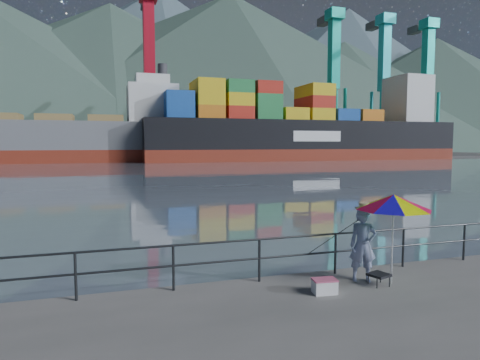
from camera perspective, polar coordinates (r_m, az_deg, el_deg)
name	(u,v)px	position (r m, az deg, el deg)	size (l,w,h in m)	color
harbor_water	(119,153)	(137.55, -15.84, 3.44)	(500.00, 280.00, 0.00)	slate
far_dock	(169,157)	(101.52, -9.50, 3.09)	(200.00, 40.00, 0.40)	#514F4C
guardrail	(298,256)	(10.49, 7.81, -10.02)	(22.00, 0.06, 1.03)	#2D3033
mountains	(192,78)	(221.85, -6.39, 13.32)	(600.00, 332.80, 80.00)	#385147
port_cranes	(267,86)	(98.87, 3.57, 12.39)	(116.00, 28.00, 38.40)	red
container_stacks	(275,143)	(109.37, 4.67, 4.88)	(58.00, 8.40, 7.80)	gray
fisherman	(363,245)	(10.48, 16.07, -8.34)	(0.62, 0.41, 1.70)	#324A8A
beach_umbrella	(394,202)	(10.26, 19.79, -2.81)	(2.23, 2.23, 2.07)	white
folding_stool	(379,279)	(10.44, 18.02, -12.46)	(0.52, 0.52, 0.27)	black
cooler_bag	(325,287)	(9.64, 11.20, -13.80)	(0.49, 0.33, 0.28)	white
fishing_rod	(333,272)	(11.22, 12.31, -11.87)	(0.02, 0.02, 2.22)	black
bulk_carrier	(72,138)	(82.59, -21.44, 5.26)	(50.67, 8.77, 14.50)	maroon
container_ship	(312,130)	(89.11, 9.60, 6.56)	(64.94, 10.82, 18.10)	maroon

